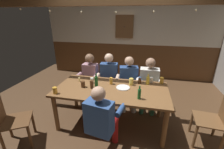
{
  "coord_description": "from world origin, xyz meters",
  "views": [
    {
      "loc": [
        0.54,
        -2.43,
        2.05
      ],
      "look_at": [
        0.0,
        0.08,
        1.03
      ],
      "focal_mm": 24.28,
      "sensor_mm": 36.0,
      "label": 1
    }
  ],
  "objects": [
    {
      "name": "dining_table",
      "position": [
        0.0,
        0.03,
        0.68
      ],
      "size": [
        2.07,
        0.99,
        0.77
      ],
      "color": "brown",
      "rests_on": "ground_plane"
    },
    {
      "name": "pint_glass_3",
      "position": [
        0.73,
        0.45,
        0.83
      ],
      "size": [
        0.07,
        0.07,
        0.11
      ],
      "primitive_type": "cylinder",
      "color": "white",
      "rests_on": "dining_table"
    },
    {
      "name": "ceiling_beam",
      "position": [
        0.0,
        0.44,
        2.27
      ],
      "size": [
        4.99,
        0.14,
        0.16
      ],
      "primitive_type": "cube",
      "color": "brown"
    },
    {
      "name": "pint_glass_8",
      "position": [
        -0.43,
        0.19,
        0.83
      ],
      "size": [
        0.07,
        0.07,
        0.11
      ],
      "primitive_type": "cylinder",
      "color": "white",
      "rests_on": "dining_table"
    },
    {
      "name": "chair_empty_near_right",
      "position": [
        -1.47,
        -0.84,
        0.48
      ],
      "size": [
        0.6,
        0.6,
        0.88
      ],
      "rotation": [
        0.0,
        0.0,
        -1.04
      ],
      "color": "brown",
      "rests_on": "ground_plane"
    },
    {
      "name": "string_lights",
      "position": [
        0.0,
        0.39,
        2.12
      ],
      "size": [
        3.91,
        0.04,
        0.1
      ],
      "color": "#F9EAB2"
    },
    {
      "name": "plate_0",
      "position": [
        0.21,
        0.1,
        0.78
      ],
      "size": [
        0.25,
        0.25,
        0.01
      ],
      "primitive_type": "cylinder",
      "color": "white",
      "rests_on": "dining_table"
    },
    {
      "name": "person_0",
      "position": [
        -0.7,
        0.74,
        0.66
      ],
      "size": [
        0.51,
        0.52,
        1.2
      ],
      "rotation": [
        0.0,
        0.0,
        3.08
      ],
      "color": "#B78493",
      "rests_on": "ground_plane"
    },
    {
      "name": "pint_glass_6",
      "position": [
        -0.54,
        -0.03,
        0.83
      ],
      "size": [
        0.08,
        0.08,
        0.12
      ],
      "primitive_type": "cylinder",
      "color": "#4C2D19",
      "rests_on": "dining_table"
    },
    {
      "name": "pint_glass_7",
      "position": [
        0.5,
        0.38,
        0.82
      ],
      "size": [
        0.07,
        0.07,
        0.1
      ],
      "primitive_type": "cylinder",
      "color": "#4C2D19",
      "rests_on": "dining_table"
    },
    {
      "name": "bottle_2",
      "position": [
        0.65,
        0.36,
        0.86
      ],
      "size": [
        0.06,
        0.06,
        0.21
      ],
      "color": "gold",
      "rests_on": "dining_table"
    },
    {
      "name": "pint_glass_4",
      "position": [
        0.34,
        0.26,
        0.84
      ],
      "size": [
        0.08,
        0.08,
        0.13
      ],
      "primitive_type": "cylinder",
      "color": "#E5C64C",
      "rests_on": "dining_table"
    },
    {
      "name": "chair_empty_near_left",
      "position": [
        1.74,
        -0.13,
        0.48
      ],
      "size": [
        0.48,
        0.48,
        0.88
      ],
      "rotation": [
        0.0,
        0.0,
        1.48
      ],
      "color": "brown",
      "rests_on": "ground_plane"
    },
    {
      "name": "wall_dart_cabinet",
      "position": [
        -0.13,
        2.56,
        1.7
      ],
      "size": [
        0.56,
        0.15,
        0.7
      ],
      "color": "brown"
    },
    {
      "name": "table_candle",
      "position": [
        -0.71,
        0.2,
        0.81
      ],
      "size": [
        0.04,
        0.04,
        0.08
      ],
      "primitive_type": "cylinder",
      "color": "#F9E08C",
      "rests_on": "dining_table"
    },
    {
      "name": "bottle_0",
      "position": [
        0.52,
        -0.24,
        0.87
      ],
      "size": [
        0.05,
        0.05,
        0.23
      ],
      "color": "#195923",
      "rests_on": "dining_table"
    },
    {
      "name": "ground_plane",
      "position": [
        0.0,
        0.0,
        0.0
      ],
      "size": [
        6.65,
        6.65,
        0.0
      ],
      "primitive_type": "plane",
      "color": "#4C331E"
    },
    {
      "name": "person_3",
      "position": [
        0.7,
        0.75,
        0.66
      ],
      "size": [
        0.56,
        0.52,
        1.18
      ],
      "rotation": [
        0.0,
        0.0,
        3.13
      ],
      "color": "silver",
      "rests_on": "ground_plane"
    },
    {
      "name": "pint_glass_5",
      "position": [
        -0.36,
        -0.03,
        0.85
      ],
      "size": [
        0.06,
        0.06,
        0.15
      ],
      "primitive_type": "cylinder",
      "color": "#4C2D19",
      "rests_on": "dining_table"
    },
    {
      "name": "back_wall_upper",
      "position": [
        0.0,
        2.69,
        1.74
      ],
      "size": [
        5.54,
        0.12,
        1.23
      ],
      "primitive_type": "cube",
      "color": "beige"
    },
    {
      "name": "pint_glass_0",
      "position": [
        0.93,
        0.45,
        0.83
      ],
      "size": [
        0.08,
        0.08,
        0.12
      ],
      "primitive_type": "cylinder",
      "color": "gold",
      "rests_on": "dining_table"
    },
    {
      "name": "person_2",
      "position": [
        0.25,
        0.74,
        0.66
      ],
      "size": [
        0.59,
        0.57,
        1.19
      ],
      "rotation": [
        0.0,
        0.0,
        3.32
      ],
      "color": "#2D4C84",
      "rests_on": "ground_plane"
    },
    {
      "name": "pint_glass_1",
      "position": [
        -0.91,
        -0.36,
        0.83
      ],
      "size": [
        0.08,
        0.08,
        0.12
      ],
      "primitive_type": "cylinder",
      "color": "gold",
      "rests_on": "dining_table"
    },
    {
      "name": "person_1",
      "position": [
        -0.23,
        0.74,
        0.67
      ],
      "size": [
        0.56,
        0.54,
        1.23
      ],
      "rotation": [
        0.0,
        0.0,
        3.21
      ],
      "color": "#2D4C84",
      "rests_on": "ground_plane"
    },
    {
      "name": "pint_glass_2",
      "position": [
        -0.05,
        0.22,
        0.84
      ],
      "size": [
        0.06,
        0.06,
        0.13
      ],
      "primitive_type": "cylinder",
      "color": "gold",
      "rests_on": "dining_table"
    },
    {
      "name": "person_4",
      "position": [
        0.01,
        -0.69,
        0.65
      ],
      "size": [
        0.57,
        0.58,
        1.19
      ],
      "rotation": [
        0.0,
        0.0,
        -0.19
      ],
      "color": "#2D4C84",
      "rests_on": "ground_plane"
    },
    {
      "name": "back_wall_wainscot",
      "position": [
        0.0,
        2.69,
        0.56
      ],
      "size": [
        5.54,
        0.12,
        1.13
      ],
      "primitive_type": "cube",
      "color": "brown",
      "rests_on": "ground_plane"
    },
    {
      "name": "bottle_1",
      "position": [
        -0.29,
        0.02,
        0.89
      ],
      "size": [
        0.06,
        0.06,
        0.27
      ],
      "color": "#195923",
      "rests_on": "dining_table"
    }
  ]
}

